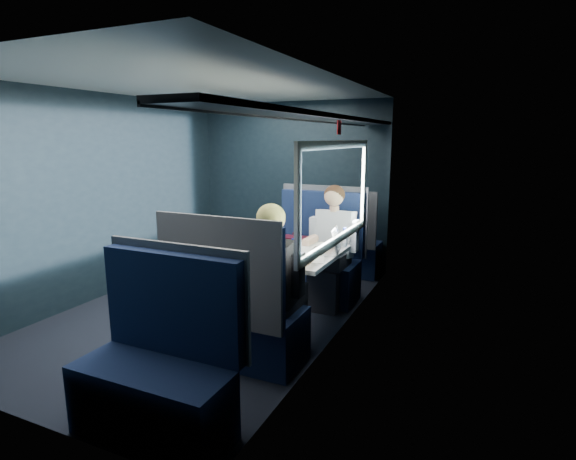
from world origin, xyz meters
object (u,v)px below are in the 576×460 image
at_px(seat_bay_near, 315,261).
at_px(man, 332,241).
at_px(table, 301,261).
at_px(seat_bay_far, 237,315).
at_px(seat_row_back, 160,369).
at_px(woman, 274,276).
at_px(laptop, 330,246).
at_px(seat_row_front, 341,245).
at_px(cup, 339,241).
at_px(bottle_small, 345,238).

bearing_deg(seat_bay_near, man, -33.68).
height_order(table, seat_bay_far, seat_bay_far).
height_order(seat_bay_near, man, man).
distance_m(table, seat_row_back, 1.82).
distance_m(woman, laptop, 0.84).
relative_size(man, laptop, 3.59).
height_order(seat_row_front, man, man).
distance_m(man, laptop, 0.62).
xyz_separation_m(man, cup, (0.16, -0.26, 0.07)).
bearing_deg(laptop, seat_row_back, -102.75).
bearing_deg(table, cup, 62.65).
xyz_separation_m(seat_bay_far, seat_row_back, (0.00, -0.92, -0.00)).
xyz_separation_m(seat_row_back, laptop, (0.43, 1.91, 0.40)).
bearing_deg(laptop, seat_bay_far, -113.62).
xyz_separation_m(seat_bay_far, laptop, (0.43, 0.99, 0.39)).
bearing_deg(bottle_small, seat_row_front, 109.09).
height_order(seat_row_back, bottle_small, seat_row_back).
bearing_deg(seat_bay_far, woman, 33.82).
xyz_separation_m(woman, cup, (0.16, 1.15, 0.06)).
relative_size(seat_row_back, woman, 0.88).
height_order(seat_bay_near, seat_row_back, seat_bay_near).
height_order(seat_bay_far, woman, woman).
bearing_deg(seat_bay_near, cup, -45.79).
xyz_separation_m(seat_row_front, man, (0.25, -1.10, 0.31)).
height_order(seat_bay_far, man, man).
bearing_deg(seat_row_back, laptop, 77.25).
xyz_separation_m(table, woman, (0.07, -0.71, 0.06)).
bearing_deg(laptop, cup, 93.90).
bearing_deg(seat_row_front, seat_row_back, -90.00).
bearing_deg(man, seat_bay_far, -99.03).
bearing_deg(seat_bay_near, seat_row_front, 89.34).
bearing_deg(seat_row_back, bottle_small, 77.72).
bearing_deg(seat_bay_near, laptop, -59.73).
distance_m(man, cup, 0.31).
bearing_deg(table, bottle_small, 54.01).
height_order(woman, bottle_small, woman).
bearing_deg(seat_row_front, laptop, -75.59).
height_order(table, laptop, laptop).
relative_size(table, man, 0.76).
xyz_separation_m(bottle_small, cup, (-0.07, 0.03, -0.04)).
bearing_deg(laptop, bottle_small, 80.85).
xyz_separation_m(seat_bay_near, seat_row_back, (0.01, -2.67, -0.01)).
relative_size(seat_bay_far, man, 0.95).
xyz_separation_m(laptop, cup, (-0.02, 0.33, -0.02)).
bearing_deg(woman, seat_row_front, 95.70).
distance_m(seat_bay_near, seat_row_back, 2.67).
bearing_deg(table, seat_bay_far, -101.78).
bearing_deg(cup, seat_row_front, 106.82).
height_order(seat_row_front, woman, woman).
bearing_deg(woman, seat_bay_far, -146.18).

